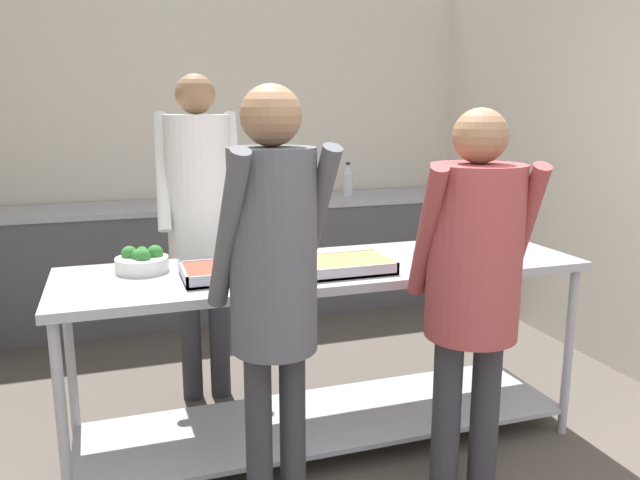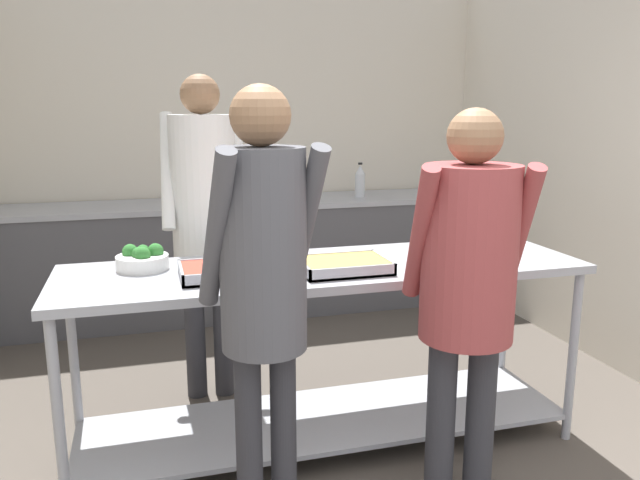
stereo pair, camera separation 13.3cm
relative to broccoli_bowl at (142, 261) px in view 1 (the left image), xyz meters
The scene contains 13 objects.
wall_rear 2.53m from the broccoli_bowl, 69.09° to the left, with size 4.03×0.06×2.65m.
wall_right 2.92m from the broccoli_bowl, ahead, with size 0.06×4.18×2.65m.
back_counter 2.22m from the broccoli_bowl, 65.59° to the left, with size 3.87×0.65×0.91m.
serving_counter 0.91m from the broccoli_bowl, 10.81° to the right, with size 2.45×0.71×0.91m.
broccoli_bowl is the anchor object (origin of this frame).
serving_tray_roast 0.46m from the broccoli_bowl, 30.16° to the right, with size 0.49×0.29×0.05m.
serving_tray_vegetables 0.92m from the broccoli_bowl, 17.94° to the right, with size 0.40×0.29×0.05m.
sauce_pan 1.34m from the broccoli_bowl, 16.11° to the right, with size 0.36×0.22×0.09m.
plate_stack 1.64m from the broccoli_bowl, ahead, with size 0.27×0.27×0.06m.
guest_serving_left 0.89m from the broccoli_bowl, 61.93° to the right, with size 0.45×0.39×1.71m.
guest_serving_right 1.45m from the broccoli_bowl, 33.06° to the right, with size 0.51×0.39×1.64m.
cook_behind_counter 0.65m from the broccoli_bowl, 57.52° to the left, with size 0.47×0.38×1.81m.
water_bottle 2.60m from the broccoli_bowl, 48.06° to the left, with size 0.08×0.08×0.28m.
Camera 1 is at (-1.00, -1.12, 1.64)m, focal length 35.00 mm.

